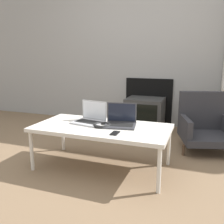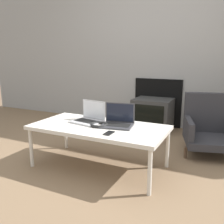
% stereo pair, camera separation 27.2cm
% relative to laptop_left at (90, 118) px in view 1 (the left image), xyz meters
% --- Properties ---
extents(ground_plane, '(14.00, 14.00, 0.00)m').
position_rel_laptop_left_xyz_m(ground_plane, '(0.17, -0.25, -0.48)').
color(ground_plane, '#7A6047').
extents(wall_back, '(7.00, 0.08, 2.60)m').
position_rel_laptop_left_xyz_m(wall_back, '(0.17, 1.74, 0.80)').
color(wall_back, '#999999').
rests_on(wall_back, ground_plane).
extents(table, '(1.33, 0.67, 0.44)m').
position_rel_laptop_left_xyz_m(table, '(0.17, -0.09, -0.08)').
color(table, silver).
rests_on(table, ground_plane).
extents(laptop_left, '(0.34, 0.29, 0.22)m').
position_rel_laptop_left_xyz_m(laptop_left, '(0.00, 0.00, 0.00)').
color(laptop_left, '#B2B2B7').
rests_on(laptop_left, table).
extents(laptop_right, '(0.34, 0.29, 0.22)m').
position_rel_laptop_left_xyz_m(laptop_right, '(0.33, -0.00, 0.00)').
color(laptop_right, '#38383D').
rests_on(laptop_right, table).
extents(headphones, '(0.18, 0.18, 0.03)m').
position_rel_laptop_left_xyz_m(headphones, '(0.18, -0.10, -0.03)').
color(headphones, black).
rests_on(headphones, table).
extents(phone, '(0.06, 0.12, 0.01)m').
position_rel_laptop_left_xyz_m(phone, '(0.37, -0.28, -0.04)').
color(phone, black).
rests_on(phone, table).
extents(tv, '(0.57, 0.48, 0.48)m').
position_rel_laptop_left_xyz_m(tv, '(0.26, 1.45, -0.24)').
color(tv, '#383838').
rests_on(tv, ground_plane).
extents(armchair, '(0.71, 0.71, 0.68)m').
position_rel_laptop_left_xyz_m(armchair, '(1.13, 0.85, -0.17)').
color(armchair, '#2D2D33').
rests_on(armchair, ground_plane).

